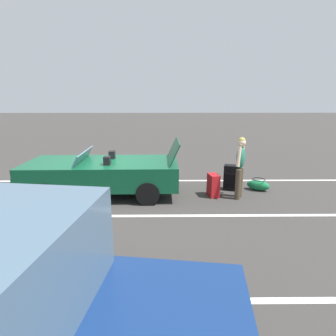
# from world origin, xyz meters

# --- Properties ---
(ground_plane) EXTENTS (80.00, 80.00, 0.00)m
(ground_plane) POSITION_xyz_m (0.00, 0.00, 0.00)
(ground_plane) COLOR #383533
(lot_line_near) EXTENTS (18.00, 0.12, 0.01)m
(lot_line_near) POSITION_xyz_m (0.00, -1.21, 0.00)
(lot_line_near) COLOR silver
(lot_line_near) RESTS_ON ground_plane
(lot_line_mid) EXTENTS (18.00, 0.12, 0.01)m
(lot_line_mid) POSITION_xyz_m (0.00, 1.49, 0.00)
(lot_line_mid) COLOR silver
(lot_line_mid) RESTS_ON ground_plane
(lot_line_far) EXTENTS (18.00, 0.12, 0.01)m
(lot_line_far) POSITION_xyz_m (0.00, 4.19, 0.00)
(lot_line_far) COLOR silver
(lot_line_far) RESTS_ON ground_plane
(convertible_car) EXTENTS (4.21, 1.88, 1.52)m
(convertible_car) POSITION_xyz_m (0.20, 0.00, 0.59)
(convertible_car) COLOR #0F4C2D
(convertible_car) RESTS_ON ground_plane
(suitcase_large_black) EXTENTS (0.54, 0.41, 0.74)m
(suitcase_large_black) POSITION_xyz_m (-3.68, -0.31, 0.37)
(suitcase_large_black) COLOR black
(suitcase_large_black) RESTS_ON ground_plane
(suitcase_medium_bright) EXTENTS (0.32, 0.44, 0.62)m
(suitcase_medium_bright) POSITION_xyz_m (-3.04, 0.21, 0.31)
(suitcase_medium_bright) COLOR red
(suitcase_medium_bright) RESTS_ON ground_plane
(duffel_bag) EXTENTS (0.70, 0.58, 0.34)m
(duffel_bag) POSITION_xyz_m (-4.44, -0.26, 0.16)
(duffel_bag) COLOR #19723F
(duffel_bag) RESTS_ON ground_plane
(traveler_person) EXTENTS (0.37, 0.57, 1.65)m
(traveler_person) POSITION_xyz_m (-3.70, 0.35, 0.93)
(traveler_person) COLOR #4C3F2D
(traveler_person) RESTS_ON ground_plane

